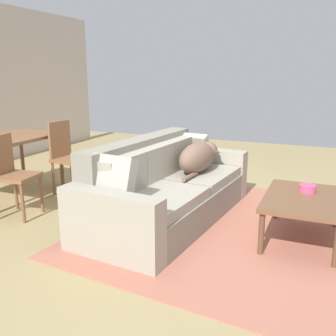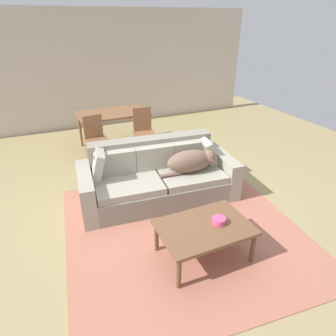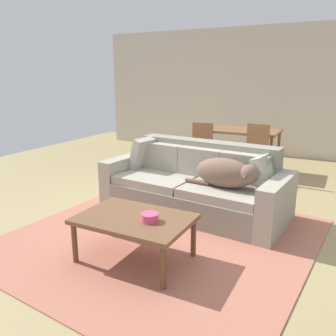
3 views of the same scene
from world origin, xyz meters
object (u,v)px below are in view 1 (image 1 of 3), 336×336
Objects in this scene: dog_on_left_cushion at (199,157)px; dining_table at (3,144)px; dining_chair_near_right at (67,154)px; couch at (165,190)px; dining_chair_near_left at (11,171)px; coffee_table at (304,202)px; throw_pillow_by_left_arm at (111,180)px; throw_pillow_by_right_arm at (194,149)px; bowl_on_coffee_table at (308,188)px.

dog_on_left_cushion is 2.45m from dining_table.
dog_on_left_cushion is 1.78m from dining_chair_near_right.
couch is 0.59m from dog_on_left_cushion.
dining_chair_near_left is 0.93m from dining_chair_near_right.
coffee_table is (-0.00, -1.42, 0.06)m from couch.
coffee_table is at bearing -86.69° from dining_chair_near_left.
coffee_table is at bearing -91.12° from dining_chair_near_right.
couch is 5.37× the size of throw_pillow_by_left_arm.
dog_on_left_cushion is at bearing -153.40° from throw_pillow_by_right_arm.
dining_chair_near_left reaches higher than dog_on_left_cushion.
bowl_on_coffee_table is 0.11× the size of dining_table.
throw_pillow_by_right_arm is (0.85, -0.03, 0.29)m from couch.
couch is at bearing 178.14° from throw_pillow_by_right_arm.
throw_pillow_by_left_arm is at bearing 118.36° from coffee_table.
dog_on_left_cushion is at bearing -80.46° from dining_chair_near_right.
dining_table is (-0.09, 2.17, 0.36)m from couch.
dining_chair_near_left is at bearing 125.89° from dog_on_left_cushion.
throw_pillow_by_left_arm is at bearing -110.37° from dining_table.
dining_chair_near_right reaches higher than dog_on_left_cushion.
couch reaches higher than dog_on_left_cushion.
dining_chair_near_right is at bearing -54.13° from dining_table.
throw_pillow_by_left_arm is 0.43× the size of coffee_table.
throw_pillow_by_left_arm reaches higher than coffee_table.
dining_chair_near_left is at bearing 100.87° from coffee_table.
couch is 6.04× the size of throw_pillow_by_right_arm.
dining_chair_near_left reaches higher than bowl_on_coffee_table.
throw_pillow_by_left_arm reaches higher than couch.
couch is at bearing -87.67° from dining_table.
bowl_on_coffee_table is at bearing -83.64° from dining_chair_near_left.
dining_chair_near_left is (-0.74, 3.01, 0.04)m from bowl_on_coffee_table.
couch is at bearing -77.37° from dining_chair_near_left.
couch is 2.20m from dining_table.
throw_pillow_by_left_arm is at bearing 174.47° from throw_pillow_by_right_arm.
throw_pillow_by_left_arm reaches higher than dog_on_left_cushion.
coffee_table is at bearing -121.72° from throw_pillow_by_right_arm.
couch is 15.13× the size of bowl_on_coffee_table.
dog_on_left_cushion is at bearing 68.30° from coffee_table.
throw_pillow_by_left_arm is 0.49× the size of dining_chair_near_left.
dog_on_left_cushion is at bearing 75.85° from bowl_on_coffee_table.
couch is 2.33× the size of coffee_table.
bowl_on_coffee_table is at bearing -77.86° from couch.
throw_pillow_by_left_arm is 1.78m from coffee_table.
dining_table is (-0.56, 2.39, 0.08)m from dog_on_left_cushion.
dog_on_left_cushion is 0.85× the size of coffee_table.
dining_chair_near_right reaches higher than throw_pillow_by_left_arm.
bowl_on_coffee_table is 0.17× the size of dining_chair_near_left.
bowl_on_coffee_table is at bearing -5.31° from coffee_table.
dining_table is 0.79m from dining_chair_near_left.
throw_pillow_by_right_arm is 0.44× the size of dining_chair_near_left.
dining_chair_near_right reaches higher than couch.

